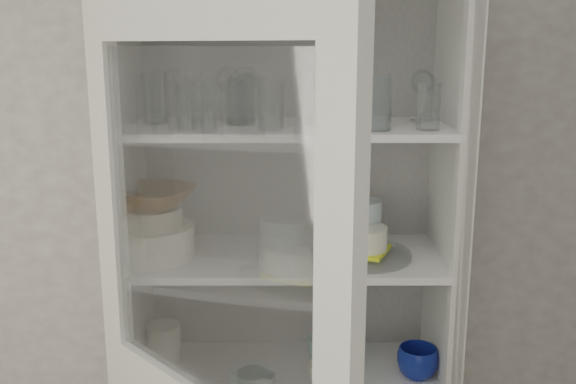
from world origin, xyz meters
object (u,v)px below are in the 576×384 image
at_px(cream_bowl, 152,217).
at_px(measuring_cups, 253,378).
at_px(goblet_2, 325,93).
at_px(mug_blue, 418,362).
at_px(yellow_trivet, 361,250).
at_px(teal_jar, 340,348).
at_px(glass_platter, 361,254).
at_px(pantry_cabinet, 288,338).
at_px(mug_white, 322,377).
at_px(white_canister, 164,343).
at_px(terracotta_bowl, 151,197).
at_px(grey_bowl_stack, 359,224).
at_px(goblet_3, 422,93).
at_px(plate_stack_front, 153,241).
at_px(goblet_1, 246,91).
at_px(plate_stack_back, 162,234).
at_px(goblet_0, 229,91).
at_px(white_ramekin, 361,237).
at_px(mug_teal, 322,351).

xyz_separation_m(cream_bowl, measuring_cups, (0.30, -0.05, -0.51)).
distance_m(goblet_2, mug_blue, 0.90).
height_order(yellow_trivet, teal_jar, yellow_trivet).
relative_size(glass_platter, yellow_trivet, 2.00).
bearing_deg(measuring_cups, teal_jar, 24.76).
bearing_deg(pantry_cabinet, teal_jar, -7.83).
relative_size(mug_white, white_canister, 0.68).
distance_m(pantry_cabinet, terracotta_bowl, 0.66).
relative_size(teal_jar, white_canister, 0.87).
relative_size(goblet_2, mug_blue, 1.35).
bearing_deg(grey_bowl_stack, pantry_cabinet, 173.04).
relative_size(yellow_trivet, mug_white, 1.68).
bearing_deg(goblet_2, goblet_3, -1.24).
bearing_deg(teal_jar, terracotta_bowl, -171.96).
bearing_deg(plate_stack_front, goblet_1, 25.93).
bearing_deg(plate_stack_back, cream_bowl, -90.00).
height_order(cream_bowl, terracotta_bowl, terracotta_bowl).
height_order(glass_platter, white_canister, glass_platter).
relative_size(goblet_2, teal_jar, 1.51).
height_order(goblet_0, mug_blue, goblet_0).
distance_m(plate_stack_front, terracotta_bowl, 0.14).
xyz_separation_m(mug_white, teal_jar, (0.07, 0.16, 0.02)).
distance_m(yellow_trivet, white_canister, 0.73).
relative_size(goblet_1, white_ramekin, 1.18).
relative_size(glass_platter, mug_white, 3.37).
height_order(mug_teal, mug_white, mug_teal).
xyz_separation_m(cream_bowl, mug_blue, (0.82, -0.01, -0.48)).
bearing_deg(goblet_1, plate_stack_back, 178.43).
relative_size(pantry_cabinet, measuring_cups, 21.40).
distance_m(goblet_0, grey_bowl_stack, 0.58).
relative_size(pantry_cabinet, goblet_1, 11.42).
relative_size(mug_teal, teal_jar, 0.90).
bearing_deg(goblet_1, mug_teal, -14.19).
bearing_deg(mug_white, teal_jar, 83.79).
bearing_deg(white_canister, plate_stack_back, 90.00).
xyz_separation_m(white_ramekin, white_canister, (-0.63, 0.10, -0.40)).
relative_size(pantry_cabinet, plate_stack_front, 8.34).
distance_m(goblet_3, plate_stack_back, 0.94).
bearing_deg(grey_bowl_stack, measuring_cups, -159.32).
bearing_deg(cream_bowl, teal_jar, 8.04).
xyz_separation_m(goblet_2, white_ramekin, (0.11, -0.12, -0.43)).
height_order(cream_bowl, yellow_trivet, cream_bowl).
relative_size(goblet_0, teal_jar, 1.58).
xyz_separation_m(terracotta_bowl, mug_teal, (0.52, 0.07, -0.54)).
xyz_separation_m(goblet_0, white_canister, (-0.23, -0.06, -0.82)).
relative_size(grey_bowl_stack, mug_teal, 1.54).
xyz_separation_m(plate_stack_back, white_canister, (0.00, -0.05, -0.36)).
distance_m(yellow_trivet, mug_blue, 0.42).
height_order(grey_bowl_stack, white_canister, grey_bowl_stack).
distance_m(goblet_0, plate_stack_front, 0.52).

